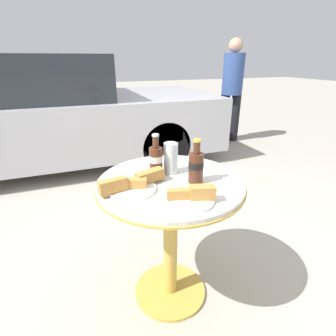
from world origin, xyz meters
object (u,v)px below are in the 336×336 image
at_px(bistro_table, 170,212).
at_px(cola_bottle_left, 156,160).
at_px(drinking_glass, 171,160).
at_px(cola_bottle_right, 196,166).
at_px(pedestrian, 232,86).
at_px(parked_car, 36,115).
at_px(lunch_plate_far, 133,184).
at_px(lunch_plate_near, 191,197).

bearing_deg(bistro_table, cola_bottle_left, 120.95).
bearing_deg(drinking_glass, cola_bottle_right, -64.11).
relative_size(bistro_table, pedestrian, 0.47).
distance_m(parked_car, pedestrian, 2.87).
distance_m(cola_bottle_right, pedestrian, 3.29).
xyz_separation_m(cola_bottle_left, pedestrian, (2.08, 2.52, 0.06)).
bearing_deg(pedestrian, cola_bottle_right, -125.99).
bearing_deg(parked_car, cola_bottle_right, -70.75).
distance_m(bistro_table, drinking_glass, 0.27).
bearing_deg(pedestrian, drinking_glass, -128.56).
relative_size(lunch_plate_far, parked_car, 0.07).
xyz_separation_m(bistro_table, parked_car, (-0.82, 2.59, 0.07)).
relative_size(drinking_glass, pedestrian, 0.10).
bearing_deg(lunch_plate_far, bistro_table, 9.56).
xyz_separation_m(bistro_table, cola_bottle_left, (-0.05, 0.08, 0.27)).
xyz_separation_m(cola_bottle_left, drinking_glass, (0.08, 0.01, -0.01)).
bearing_deg(cola_bottle_right, lunch_plate_far, 174.51).
bearing_deg(drinking_glass, lunch_plate_far, -152.68).
bearing_deg(cola_bottle_left, drinking_glass, 3.57).
relative_size(cola_bottle_right, lunch_plate_far, 0.66).
height_order(lunch_plate_far, pedestrian, pedestrian).
height_order(lunch_plate_far, parked_car, parked_car).
bearing_deg(drinking_glass, lunch_plate_near, -94.78).
xyz_separation_m(bistro_table, cola_bottle_right, (0.10, -0.06, 0.27)).
relative_size(lunch_plate_near, lunch_plate_far, 0.66).
height_order(cola_bottle_right, pedestrian, pedestrian).
height_order(bistro_table, lunch_plate_far, lunch_plate_far).
bearing_deg(lunch_plate_near, cola_bottle_right, 58.76).
bearing_deg(drinking_glass, parked_car, 108.84).
height_order(drinking_glass, pedestrian, pedestrian).
bearing_deg(parked_car, lunch_plate_near, -73.56).
height_order(bistro_table, parked_car, parked_car).
distance_m(cola_bottle_left, drinking_glass, 0.08).
bearing_deg(drinking_glass, pedestrian, 51.44).
relative_size(drinking_glass, parked_car, 0.04).
xyz_separation_m(cola_bottle_right, lunch_plate_far, (-0.30, 0.03, -0.06)).
distance_m(drinking_glass, lunch_plate_far, 0.26).
relative_size(lunch_plate_near, parked_car, 0.05).
relative_size(cola_bottle_left, cola_bottle_right, 1.01).
distance_m(bistro_table, pedestrian, 3.32).
bearing_deg(lunch_plate_near, pedestrian, 54.26).
relative_size(bistro_table, lunch_plate_far, 2.30).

